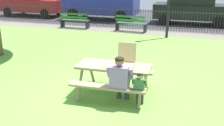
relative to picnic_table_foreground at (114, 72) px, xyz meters
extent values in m
cube|color=#69A23F|center=(-0.36, 2.28, -0.61)|extent=(28.00, 12.32, 0.02)
cube|color=slate|center=(-0.36, 7.74, -0.60)|extent=(28.00, 1.40, 0.01)
cube|color=#38383D|center=(-0.36, 12.42, -0.60)|extent=(28.00, 7.97, 0.01)
cube|color=#948060|center=(0.00, 0.00, 0.14)|extent=(1.83, 0.83, 0.06)
cube|color=#948060|center=(0.02, -0.60, -0.16)|extent=(1.81, 0.35, 0.05)
cube|color=#948060|center=(-0.02, 0.60, -0.16)|extent=(1.81, 0.35, 0.05)
cylinder|color=#948060|center=(-0.72, -0.44, -0.24)|extent=(0.09, 0.44, 0.74)
cylinder|color=#948060|center=(-0.75, 0.38, -0.24)|extent=(0.09, 0.44, 0.74)
cylinder|color=#948060|center=(0.75, -0.38, -0.24)|extent=(0.09, 0.44, 0.74)
cylinder|color=#948060|center=(0.72, 0.44, -0.24)|extent=(0.09, 0.44, 0.74)
cube|color=tan|center=(0.26, 0.05, 0.18)|extent=(0.48, 0.48, 0.01)
cube|color=silver|center=(0.26, 0.05, 0.19)|extent=(0.44, 0.44, 0.00)
cube|color=tan|center=(0.28, -0.18, 0.21)|extent=(0.46, 0.04, 0.04)
cube|color=tan|center=(0.25, 0.27, 0.21)|extent=(0.46, 0.04, 0.04)
cube|color=tan|center=(0.04, 0.03, 0.21)|extent=(0.04, 0.46, 0.04)
cube|color=tan|center=(0.49, 0.06, 0.21)|extent=(0.04, 0.46, 0.04)
cube|color=tan|center=(0.25, 0.28, 0.46)|extent=(0.46, 0.11, 0.46)
cylinder|color=tan|center=(0.26, 0.05, 0.19)|extent=(0.39, 0.39, 0.01)
cylinder|color=#F2CB67|center=(0.26, 0.05, 0.20)|extent=(0.36, 0.36, 0.00)
pyramid|color=#ECC457|center=(-0.14, -0.14, 0.18)|extent=(0.22, 0.28, 0.01)
cube|color=tan|center=(-0.12, -0.27, 0.18)|extent=(0.20, 0.07, 0.02)
cylinder|color=#3F3F3F|center=(0.19, -0.17, -0.38)|extent=(0.12, 0.12, 0.44)
cylinder|color=#3F3F3F|center=(0.20, -0.38, -0.13)|extent=(0.17, 0.43, 0.15)
cylinder|color=#3F3F3F|center=(0.39, -0.16, -0.38)|extent=(0.12, 0.12, 0.44)
cylinder|color=#3F3F3F|center=(0.40, -0.37, -0.13)|extent=(0.17, 0.43, 0.15)
cube|color=#8C72A5|center=(0.31, -0.59, 0.10)|extent=(0.43, 0.24, 0.52)
cylinder|color=#8C72A5|center=(0.05, -0.55, 0.21)|extent=(0.10, 0.21, 0.31)
cylinder|color=#8C72A5|center=(0.56, -0.53, 0.21)|extent=(0.10, 0.21, 0.31)
sphere|color=#8C6647|center=(0.31, -0.57, 0.48)|extent=(0.21, 0.21, 0.21)
ellipsoid|color=black|center=(0.31, -0.58, 0.53)|extent=(0.21, 0.20, 0.12)
cylinder|color=#363636|center=(0.69, -0.35, -0.38)|extent=(0.06, 0.06, 0.44)
cylinder|color=#363636|center=(0.70, -0.46, -0.14)|extent=(0.09, 0.23, 0.08)
cylinder|color=#363636|center=(0.80, -0.34, -0.38)|extent=(0.06, 0.06, 0.44)
cylinder|color=#363636|center=(0.80, -0.46, -0.14)|extent=(0.09, 0.23, 0.08)
cube|color=#386638|center=(0.75, -0.57, -0.02)|extent=(0.23, 0.13, 0.28)
cylinder|color=#386638|center=(0.61, -0.55, 0.04)|extent=(0.05, 0.11, 0.17)
cylinder|color=#386638|center=(0.89, -0.54, 0.04)|extent=(0.05, 0.11, 0.17)
sphere|color=tan|center=(0.75, -0.56, 0.19)|extent=(0.11, 0.11, 0.11)
ellipsoid|color=black|center=(0.75, -0.57, 0.21)|extent=(0.11, 0.11, 0.06)
cylinder|color=#2D2823|center=(-0.36, 8.44, 0.40)|extent=(21.61, 0.03, 0.03)
cylinder|color=#2D2823|center=(-0.36, 8.44, -0.43)|extent=(21.61, 0.03, 0.03)
cylinder|color=#2D2823|center=(-10.25, 8.44, -0.06)|extent=(0.02, 0.02, 1.08)
cylinder|color=#2D2823|center=(-10.11, 8.44, -0.06)|extent=(0.02, 0.02, 1.08)
cylinder|color=#2D2823|center=(-9.97, 8.44, -0.06)|extent=(0.02, 0.02, 1.08)
cylinder|color=#2D2823|center=(-9.83, 8.44, -0.06)|extent=(0.02, 0.02, 1.08)
cylinder|color=#2D2823|center=(-9.69, 8.44, -0.06)|extent=(0.02, 0.02, 1.08)
cylinder|color=#2D2823|center=(-9.55, 8.44, -0.06)|extent=(0.02, 0.02, 1.08)
cylinder|color=#2D2823|center=(-9.41, 8.44, -0.06)|extent=(0.02, 0.02, 1.08)
cylinder|color=#2D2823|center=(-9.27, 8.44, -0.06)|extent=(0.02, 0.02, 1.08)
cylinder|color=#2D2823|center=(-9.13, 8.44, -0.06)|extent=(0.02, 0.02, 1.08)
cylinder|color=#2D2823|center=(-8.99, 8.44, -0.06)|extent=(0.02, 0.02, 1.08)
cylinder|color=#2D2823|center=(-8.85, 8.44, -0.06)|extent=(0.02, 0.02, 1.08)
cylinder|color=#2D2823|center=(-8.71, 8.44, -0.06)|extent=(0.02, 0.02, 1.08)
cylinder|color=#2D2823|center=(-8.57, 8.44, -0.06)|extent=(0.02, 0.02, 1.08)
cylinder|color=#2D2823|center=(-8.43, 8.44, -0.06)|extent=(0.02, 0.02, 1.08)
cylinder|color=#2D2823|center=(-8.29, 8.44, -0.06)|extent=(0.02, 0.02, 1.08)
cylinder|color=#2D2823|center=(-8.15, 8.44, -0.06)|extent=(0.02, 0.02, 1.08)
cylinder|color=#2D2823|center=(-8.01, 8.44, -0.06)|extent=(0.02, 0.02, 1.08)
cylinder|color=#2D2823|center=(-7.87, 8.44, -0.06)|extent=(0.02, 0.02, 1.08)
cylinder|color=#2D2823|center=(-7.73, 8.44, -0.06)|extent=(0.02, 0.02, 1.08)
cylinder|color=#2D2823|center=(-7.59, 8.44, -0.06)|extent=(0.02, 0.02, 1.08)
cylinder|color=#2D2823|center=(-7.45, 8.44, -0.06)|extent=(0.02, 0.02, 1.08)
cylinder|color=#2D2823|center=(-7.31, 8.44, -0.06)|extent=(0.02, 0.02, 1.08)
cylinder|color=#2D2823|center=(-7.17, 8.44, -0.06)|extent=(0.02, 0.02, 1.08)
cylinder|color=#2D2823|center=(-7.03, 8.44, -0.06)|extent=(0.02, 0.02, 1.08)
cylinder|color=#2D2823|center=(-6.89, 8.44, -0.06)|extent=(0.02, 0.02, 1.08)
cylinder|color=#2D2823|center=(-6.74, 8.44, -0.06)|extent=(0.02, 0.02, 1.08)
cylinder|color=#2D2823|center=(-6.60, 8.44, -0.06)|extent=(0.02, 0.02, 1.08)
cylinder|color=#2D2823|center=(-6.46, 8.44, -0.06)|extent=(0.02, 0.02, 1.08)
cylinder|color=#2D2823|center=(-6.32, 8.44, -0.06)|extent=(0.02, 0.02, 1.08)
cylinder|color=#2D2823|center=(-6.18, 8.44, -0.06)|extent=(0.02, 0.02, 1.08)
cylinder|color=#2D2823|center=(-6.04, 8.44, -0.06)|extent=(0.02, 0.02, 1.08)
cylinder|color=#2D2823|center=(-5.90, 8.44, -0.06)|extent=(0.02, 0.02, 1.08)
cylinder|color=#2D2823|center=(-5.76, 8.44, -0.06)|extent=(0.02, 0.02, 1.08)
cylinder|color=#2D2823|center=(-5.62, 8.44, -0.06)|extent=(0.02, 0.02, 1.08)
cylinder|color=#2D2823|center=(-5.48, 8.44, -0.06)|extent=(0.02, 0.02, 1.08)
cylinder|color=#2D2823|center=(-5.34, 8.44, -0.06)|extent=(0.02, 0.02, 1.08)
cylinder|color=#2D2823|center=(-5.20, 8.44, -0.06)|extent=(0.02, 0.02, 1.08)
cylinder|color=#2D2823|center=(-5.06, 8.44, -0.06)|extent=(0.02, 0.02, 1.08)
cylinder|color=#2D2823|center=(-4.92, 8.44, -0.06)|extent=(0.02, 0.02, 1.08)
cylinder|color=#2D2823|center=(-4.78, 8.44, -0.06)|extent=(0.02, 0.02, 1.08)
cylinder|color=#2D2823|center=(-4.64, 8.44, -0.06)|extent=(0.02, 0.02, 1.08)
cylinder|color=#2D2823|center=(-4.50, 8.44, -0.06)|extent=(0.02, 0.02, 1.08)
cylinder|color=#2D2823|center=(-4.36, 8.44, -0.06)|extent=(0.02, 0.02, 1.08)
cylinder|color=#2D2823|center=(-4.22, 8.44, -0.06)|extent=(0.02, 0.02, 1.08)
cylinder|color=#2D2823|center=(-4.08, 8.44, -0.06)|extent=(0.02, 0.02, 1.08)
cylinder|color=#2D2823|center=(-3.94, 8.44, -0.06)|extent=(0.02, 0.02, 1.08)
cylinder|color=#2D2823|center=(-3.80, 8.44, -0.06)|extent=(0.02, 0.02, 1.08)
cylinder|color=#2D2823|center=(-3.66, 8.44, -0.06)|extent=(0.02, 0.02, 1.08)
cylinder|color=#2D2823|center=(-3.52, 8.44, -0.06)|extent=(0.02, 0.02, 1.08)
cylinder|color=#2D2823|center=(-3.38, 8.44, -0.06)|extent=(0.02, 0.02, 1.08)
cylinder|color=#2D2823|center=(-3.24, 8.44, -0.06)|extent=(0.02, 0.02, 1.08)
cylinder|color=#2D2823|center=(-3.10, 8.44, -0.06)|extent=(0.02, 0.02, 1.08)
cylinder|color=#2D2823|center=(-2.96, 8.44, -0.06)|extent=(0.02, 0.02, 1.08)
cylinder|color=#2D2823|center=(-2.82, 8.44, -0.06)|extent=(0.02, 0.02, 1.08)
cylinder|color=#2D2823|center=(-2.68, 8.44, -0.06)|extent=(0.02, 0.02, 1.08)
cylinder|color=#2D2823|center=(-2.54, 8.44, -0.06)|extent=(0.02, 0.02, 1.08)
cylinder|color=#2D2823|center=(-2.39, 8.44, -0.06)|extent=(0.02, 0.02, 1.08)
cylinder|color=#2D2823|center=(-2.25, 8.44, -0.06)|extent=(0.02, 0.02, 1.08)
cylinder|color=#2D2823|center=(-2.11, 8.44, -0.06)|extent=(0.02, 0.02, 1.08)
cylinder|color=#2D2823|center=(-1.97, 8.44, -0.06)|extent=(0.02, 0.02, 1.08)
cylinder|color=#2D2823|center=(-1.83, 8.44, -0.06)|extent=(0.02, 0.02, 1.08)
cylinder|color=#2D2823|center=(-1.69, 8.44, -0.06)|extent=(0.02, 0.02, 1.08)
cylinder|color=#2D2823|center=(-1.55, 8.44, -0.06)|extent=(0.02, 0.02, 1.08)
cylinder|color=#2D2823|center=(-1.41, 8.44, -0.06)|extent=(0.02, 0.02, 1.08)
cylinder|color=#2D2823|center=(-1.27, 8.44, -0.06)|extent=(0.02, 0.02, 1.08)
cylinder|color=#2D2823|center=(-1.13, 8.44, -0.06)|extent=(0.02, 0.02, 1.08)
cylinder|color=#2D2823|center=(-0.99, 8.44, -0.06)|extent=(0.02, 0.02, 1.08)
cylinder|color=#2D2823|center=(-0.85, 8.44, -0.06)|extent=(0.02, 0.02, 1.08)
cylinder|color=#2D2823|center=(-0.71, 8.44, -0.06)|extent=(0.02, 0.02, 1.08)
cylinder|color=#2D2823|center=(-0.57, 8.44, -0.06)|extent=(0.02, 0.02, 1.08)
cylinder|color=#2D2823|center=(-0.43, 8.44, -0.06)|extent=(0.02, 0.02, 1.08)
cylinder|color=#2D2823|center=(-0.29, 8.44, -0.06)|extent=(0.02, 0.02, 1.08)
cylinder|color=#2D2823|center=(-0.15, 8.44, -0.06)|extent=(0.02, 0.02, 1.08)
cylinder|color=#2D2823|center=(-0.01, 8.44, -0.06)|extent=(0.02, 0.02, 1.08)
cylinder|color=#2D2823|center=(0.13, 8.44, -0.06)|extent=(0.02, 0.02, 1.08)
cylinder|color=#2D2823|center=(0.27, 8.44, -0.06)|extent=(0.02, 0.02, 1.08)
cylinder|color=#2D2823|center=(0.41, 8.44, -0.06)|extent=(0.02, 0.02, 1.08)
cylinder|color=#2D2823|center=(0.55, 8.44, -0.06)|extent=(0.02, 0.02, 1.08)
cylinder|color=#2D2823|center=(0.69, 8.44, -0.06)|extent=(0.02, 0.02, 1.08)
cylinder|color=#2D2823|center=(0.83, 8.44, -0.06)|extent=(0.02, 0.02, 1.08)
cylinder|color=#2D2823|center=(0.97, 8.44, -0.06)|extent=(0.02, 0.02, 1.08)
cylinder|color=#2D2823|center=(1.11, 8.44, -0.06)|extent=(0.02, 0.02, 1.08)
cylinder|color=#2D2823|center=(1.25, 8.44, -0.06)|extent=(0.02, 0.02, 1.08)
cylinder|color=#2D2823|center=(1.39, 8.44, -0.06)|extent=(0.02, 0.02, 1.08)
cylinder|color=#2D2823|center=(1.53, 8.44, -0.06)|extent=(0.02, 0.02, 1.08)
cylinder|color=#2D2823|center=(1.67, 8.44, -0.06)|extent=(0.02, 0.02, 1.08)
cylinder|color=#2D2823|center=(1.81, 8.44, -0.06)|extent=(0.02, 0.02, 1.08)
cylinder|color=#2D2823|center=(1.96, 8.44, -0.06)|extent=(0.02, 0.02, 1.08)
cylinder|color=#2D2823|center=(2.10, 8.44, -0.06)|extent=(0.02, 0.02, 1.08)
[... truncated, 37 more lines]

